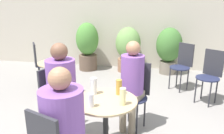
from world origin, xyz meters
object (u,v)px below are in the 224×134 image
object	(u,v)px
seated_person_2	(64,124)
beer_glass_0	(91,100)
bistro_chair_5	(40,61)
beer_glass_2	(119,87)
potted_plant_0	(87,45)
bistro_chair_1	(55,97)
bistro_chair_6	(211,72)
seated_person_0	(132,79)
beer_glass_3	(94,86)
bistro_chair_0	(136,89)
potted_plant_1	(128,48)
cafe_table_near	(106,115)
beer_glass_1	(123,96)
seated_person_1	(62,85)
bistro_chair_3	(183,62)
cafe_table_far	(57,74)
potted_plant_2	(169,48)

from	to	relation	value
seated_person_2	beer_glass_0	distance (m)	0.42
bistro_chair_5	seated_person_2	world-z (taller)	seated_person_2
bistro_chair_5	seated_person_2	size ratio (longest dim) A/B	0.75
beer_glass_2	potted_plant_0	xyz separation A→B (m)	(-1.27, 3.04, -0.13)
beer_glass_0	potted_plant_0	bearing A→B (deg)	106.98
bistro_chair_1	bistro_chair_6	world-z (taller)	same
seated_person_0	beer_glass_3	distance (m)	0.60
bistro_chair_0	beer_glass_0	world-z (taller)	bistro_chair_0
bistro_chair_5	beer_glass_0	size ratio (longest dim) A/B	6.57
bistro_chair_5	beer_glass_0	world-z (taller)	bistro_chair_5
bistro_chair_0	bistro_chair_5	world-z (taller)	same
bistro_chair_0	bistro_chair_1	distance (m)	1.09
beer_glass_3	potted_plant_1	xyz separation A→B (m)	(0.06, 3.13, -0.20)
bistro_chair_5	beer_glass_3	distance (m)	2.36
seated_person_2	beer_glass_3	size ratio (longest dim) A/B	6.50
cafe_table_near	seated_person_2	xyz separation A→B (m)	(-0.23, -0.58, 0.21)
beer_glass_2	seated_person_2	bearing A→B (deg)	-114.91
potted_plant_0	bistro_chair_6	bearing A→B (deg)	-29.48
bistro_chair_5	beer_glass_1	world-z (taller)	bistro_chair_5
beer_glass_2	beer_glass_3	distance (m)	0.29
beer_glass_0	beer_glass_2	size ratio (longest dim) A/B	0.81
seated_person_1	potted_plant_1	world-z (taller)	seated_person_1
seated_person_1	beer_glass_1	distance (m)	0.83
bistro_chair_5	beer_glass_1	size ratio (longest dim) A/B	5.16
bistro_chair_3	bistro_chair_6	size ratio (longest dim) A/B	1.00
bistro_chair_3	beer_glass_1	distance (m)	2.54
bistro_chair_0	beer_glass_3	size ratio (longest dim) A/B	4.88
bistro_chair_6	seated_person_2	distance (m)	2.88
cafe_table_far	seated_person_1	bearing A→B (deg)	-62.32
beer_glass_2	beer_glass_0	bearing A→B (deg)	-122.57
cafe_table_far	potted_plant_1	xyz separation A→B (m)	(1.05, 1.93, 0.11)
cafe_table_far	bistro_chair_5	size ratio (longest dim) A/B	0.76
bistro_chair_5	bistro_chair_6	world-z (taller)	same
bistro_chair_1	beer_glass_3	world-z (taller)	bistro_chair_1
potted_plant_1	potted_plant_0	bearing A→B (deg)	-177.24
beer_glass_1	bistro_chair_3	bearing A→B (deg)	69.12
cafe_table_near	seated_person_2	bearing A→B (deg)	-111.52
seated_person_2	bistro_chair_0	bearing A→B (deg)	-90.00
bistro_chair_1	beer_glass_3	distance (m)	0.62
seated_person_2	beer_glass_3	bearing A→B (deg)	-73.78
seated_person_1	cafe_table_near	bearing A→B (deg)	-90.00
bistro_chair_0	bistro_chair_5	distance (m)	2.34
cafe_table_far	beer_glass_3	bearing A→B (deg)	-50.25
bistro_chair_3	potted_plant_1	size ratio (longest dim) A/B	0.83
seated_person_1	potted_plant_2	xyz separation A→B (m)	(1.47, 3.02, -0.10)
bistro_chair_0	beer_glass_1	xyz separation A→B (m)	(-0.09, -0.79, 0.23)
potted_plant_0	potted_plant_1	distance (m)	1.04
bistro_chair_1	beer_glass_0	world-z (taller)	bistro_chair_1
bistro_chair_3	potted_plant_1	xyz separation A→B (m)	(-1.20, 0.98, 0.04)
bistro_chair_0	bistro_chair_6	xyz separation A→B (m)	(1.21, 1.01, 0.00)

